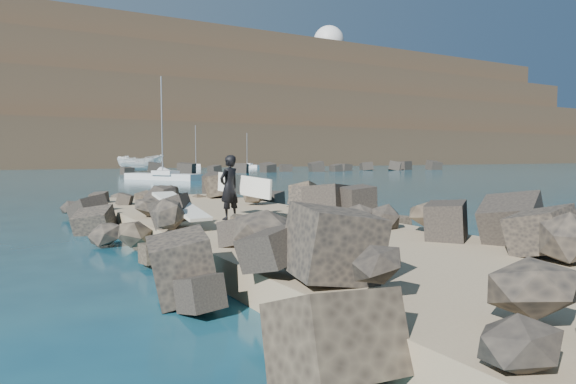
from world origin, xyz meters
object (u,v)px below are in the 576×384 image
object	(u,v)px
boat_imported	(141,163)
sailboat_c	(163,177)
surfboard_resting	(181,210)
radome	(329,46)
surfer_with_board	(231,187)

from	to	relation	value
boat_imported	sailboat_c	world-z (taller)	sailboat_c
surfboard_resting	radome	bearing A→B (deg)	48.07
radome	sailboat_c	world-z (taller)	radome
surfboard_resting	sailboat_c	distance (m)	40.26
radome	sailboat_c	distance (m)	145.44
surfboard_resting	boat_imported	size ratio (longest dim) A/B	0.35
surfer_with_board	boat_imported	bearing A→B (deg)	77.93
surfboard_resting	surfer_with_board	xyz separation A→B (m)	(1.77, 0.85, 0.49)
sailboat_c	radome	bearing A→B (deg)	48.44
surfboard_resting	radome	distance (m)	181.17
surfboard_resting	boat_imported	distance (m)	67.99
radome	surfer_with_board	bearing A→B (deg)	-125.58
boat_imported	sailboat_c	distance (m)	27.84
boat_imported	radome	size ratio (longest dim) A/B	0.39
boat_imported	surfer_with_board	size ratio (longest dim) A/B	3.11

